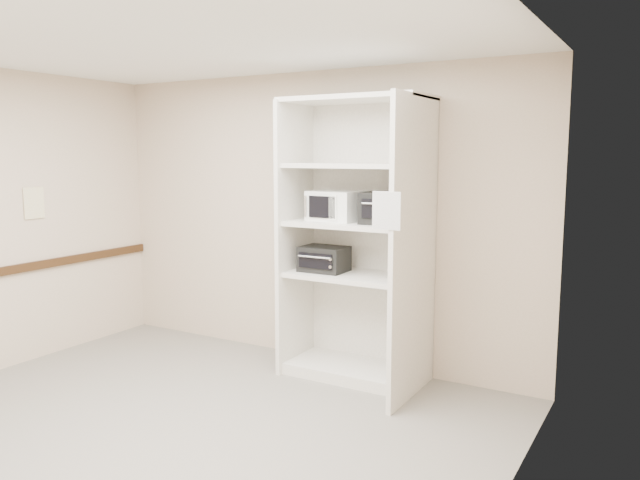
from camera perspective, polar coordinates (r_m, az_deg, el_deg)
The scene contains 10 objects.
floor at distance 4.69m, azimuth -14.02°, elevation -16.89°, with size 4.50×4.00×0.01m, color slate.
ceiling at distance 4.33m, azimuth -15.26°, elevation 17.62°, with size 4.50×4.00×0.01m, color white.
wall_back at distance 5.89m, azimuth -0.81°, elevation 2.05°, with size 4.50×0.02×2.70m, color beige.
wall_right at distance 3.17m, azimuth 15.72°, elevation -3.24°, with size 0.02×4.00×2.70m, color beige.
shelving_unit at distance 5.34m, azimuth 3.69°, elevation -0.93°, with size 1.24×0.92×2.42m.
microwave at distance 5.43m, azimuth 1.42°, elevation 3.14°, with size 0.43×0.33×0.26m, color white.
toaster_oven_upper at distance 5.20m, azimuth 6.48°, elevation 2.91°, with size 0.46×0.34×0.26m, color black.
toaster_oven_lower at distance 5.49m, azimuth 0.38°, elevation -1.74°, with size 0.40×0.30×0.22m, color black.
paper_sign at distance 4.50m, azimuth 6.09°, elevation 2.67°, with size 0.21×0.01×0.27m, color white.
wall_poster at distance 6.44m, azimuth -24.69°, elevation 3.10°, with size 0.01×0.21×0.30m, color white.
Camera 1 is at (3.01, -3.02, 1.94)m, focal length 35.00 mm.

